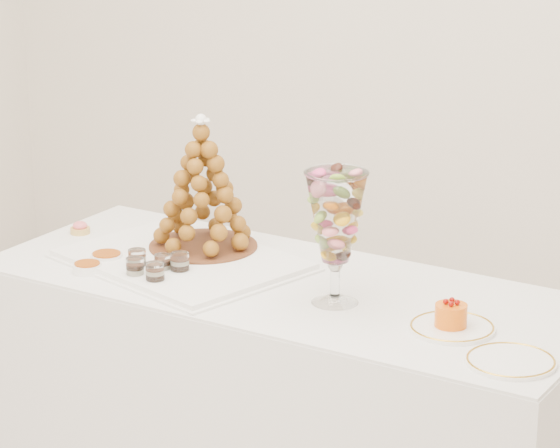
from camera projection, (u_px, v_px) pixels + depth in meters
The scene contains 15 objects.
buffet_table at pixel (287, 392), 3.94m from camera, with size 1.85×0.81×0.69m.
lace_tray at pixel (182, 260), 4.00m from camera, with size 0.67×0.50×0.02m, color white.
macaron_vase at pixel (336, 219), 3.62m from camera, with size 0.17×0.17×0.38m.
cake_plate at pixel (452, 328), 3.50m from camera, with size 0.23×0.23×0.01m, color white.
spare_plate at pixel (511, 361), 3.29m from camera, with size 0.23×0.23×0.01m, color white.
pink_tart at pixel (80, 228), 4.28m from camera, with size 0.06×0.06×0.04m.
verrine_a at pixel (137, 261), 3.92m from camera, with size 0.05×0.05×0.07m, color white.
verrine_b at pixel (163, 265), 3.89m from camera, with size 0.05×0.05×0.07m, color white.
verrine_c at pixel (180, 265), 3.88m from camera, with size 0.06×0.06×0.07m, color white.
verrine_d at pixel (135, 270), 3.84m from camera, with size 0.05×0.05×0.07m, color white.
verrine_e at pixel (155, 275), 3.80m from camera, with size 0.05×0.05×0.07m, color white.
ramekin_back at pixel (107, 259), 4.00m from camera, with size 0.10×0.10×0.03m, color white.
ramekin_front at pixel (87, 268), 3.92m from camera, with size 0.09×0.09×0.03m, color white.
croquembouche at pixel (202, 184), 4.02m from camera, with size 0.34×0.34×0.42m.
mousse_cake at pixel (451, 315), 3.49m from camera, with size 0.09×0.09×0.08m.
Camera 1 is at (1.78, -2.79, 2.02)m, focal length 85.00 mm.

